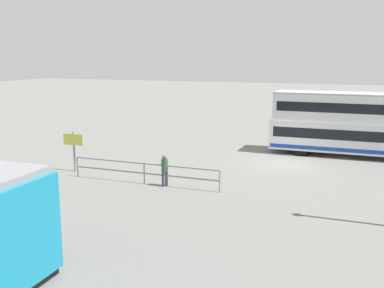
% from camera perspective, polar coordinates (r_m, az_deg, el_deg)
% --- Properties ---
extents(ground_plane, '(160.00, 160.00, 0.00)m').
position_cam_1_polar(ground_plane, '(27.39, 11.49, -2.49)').
color(ground_plane, slate).
extents(double_decker_bus, '(10.88, 2.71, 4.03)m').
position_cam_1_polar(double_decker_bus, '(30.35, 20.27, 2.32)').
color(double_decker_bus, white).
rests_on(double_decker_bus, ground).
extents(pedestrian_near_railing, '(0.43, 0.43, 1.58)m').
position_cam_1_polar(pedestrian_near_railing, '(22.18, -3.46, -3.07)').
color(pedestrian_near_railing, '#33384C').
rests_on(pedestrian_near_railing, ground).
extents(pedestrian_railing, '(7.98, 0.15, 1.08)m').
position_cam_1_polar(pedestrian_railing, '(22.67, -6.05, -3.23)').
color(pedestrian_railing, gray).
rests_on(pedestrian_railing, ground).
extents(info_sign, '(1.21, 0.15, 2.21)m').
position_cam_1_polar(info_sign, '(25.71, -14.70, 0.01)').
color(info_sign, slate).
rests_on(info_sign, ground).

